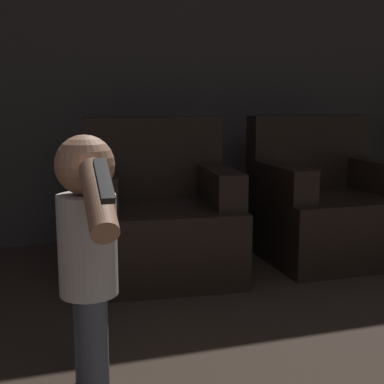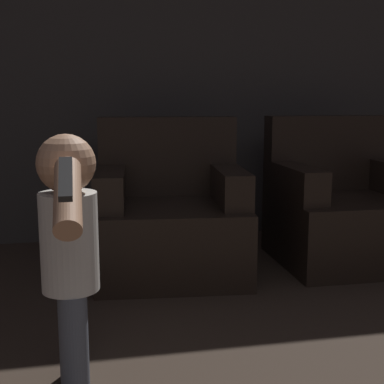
% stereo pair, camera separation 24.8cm
% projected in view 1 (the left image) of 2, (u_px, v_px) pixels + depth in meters
% --- Properties ---
extents(wall_back, '(8.40, 0.05, 2.60)m').
position_uv_depth(wall_back, '(140.00, 57.00, 3.76)').
color(wall_back, '#33302D').
rests_on(wall_back, ground_plane).
extents(armchair_left, '(0.92, 0.86, 0.90)m').
position_uv_depth(armchair_left, '(160.00, 219.00, 3.12)').
color(armchair_left, black).
rests_on(armchair_left, ground_plane).
extents(armchair_right, '(0.85, 0.79, 0.90)m').
position_uv_depth(armchair_right, '(326.00, 208.00, 3.45)').
color(armchair_right, black).
rests_on(armchair_right, ground_plane).
extents(person_toddler, '(0.20, 0.62, 0.90)m').
position_uv_depth(person_toddler, '(88.00, 246.00, 1.78)').
color(person_toddler, '#474C56').
rests_on(person_toddler, ground_plane).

